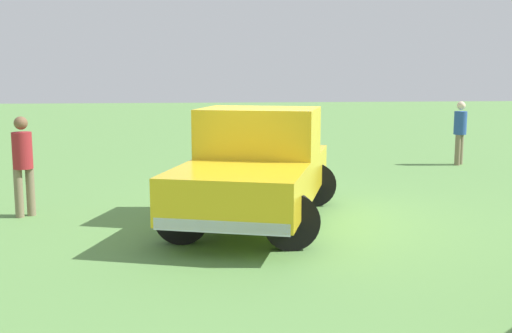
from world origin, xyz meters
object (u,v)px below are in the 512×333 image
(person_visitor, at_px, (460,129))
(pickup_truck, at_px, (257,164))
(person_bystander, at_px, (23,161))
(traffic_cone, at_px, (291,159))

(person_visitor, bearing_deg, pickup_truck, -92.31)
(person_bystander, relative_size, traffic_cone, 3.03)
(person_visitor, relative_size, traffic_cone, 2.98)
(person_bystander, bearing_deg, person_visitor, 79.05)
(person_bystander, height_order, traffic_cone, person_bystander)
(person_visitor, bearing_deg, person_bystander, -109.07)
(person_bystander, relative_size, person_visitor, 1.01)
(traffic_cone, bearing_deg, person_bystander, 40.12)
(pickup_truck, height_order, person_bystander, pickup_truck)
(pickup_truck, relative_size, person_bystander, 2.88)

